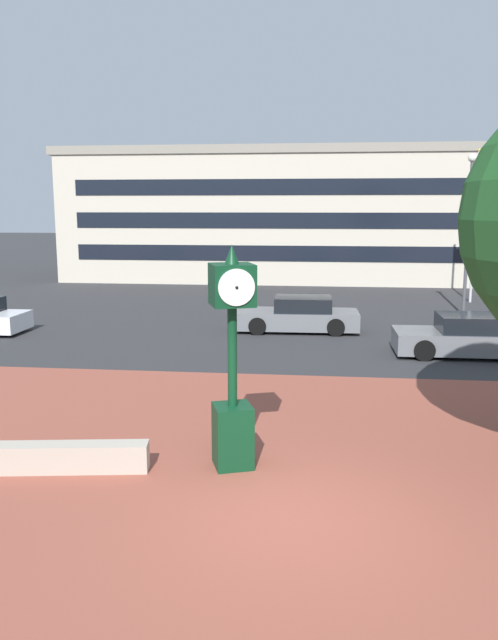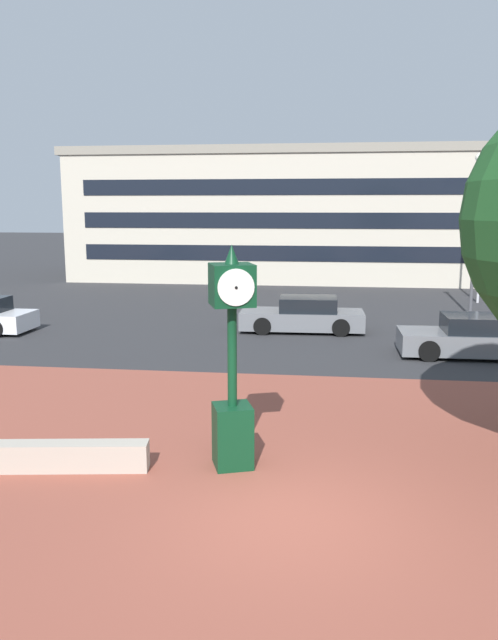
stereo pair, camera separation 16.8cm
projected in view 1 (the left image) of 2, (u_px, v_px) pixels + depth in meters
ground_plane at (292, 517)px, 9.34m from camera, size 200.00×200.00×0.00m
plaza_brick_paving at (297, 463)px, 11.30m from camera, size 44.00×12.02×0.01m
planter_wall at (56, 458)px, 10.92m from camera, size 3.22×0.85×0.50m
street_clock at (232, 367)px, 10.88m from camera, size 0.90×0.93×3.92m
car_street_mid at (298, 316)px, 23.28m from camera, size 4.56×2.00×1.28m
car_street_far at (464, 337)px, 19.44m from camera, size 4.14×1.93×1.28m
flagpole_primary at (478, 215)px, 29.67m from camera, size 1.45×0.14×7.21m
civic_building at (290, 215)px, 41.10m from camera, size 28.15×10.50×8.06m
street_lamp_post at (469, 218)px, 26.06m from camera, size 0.36×0.36×6.69m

